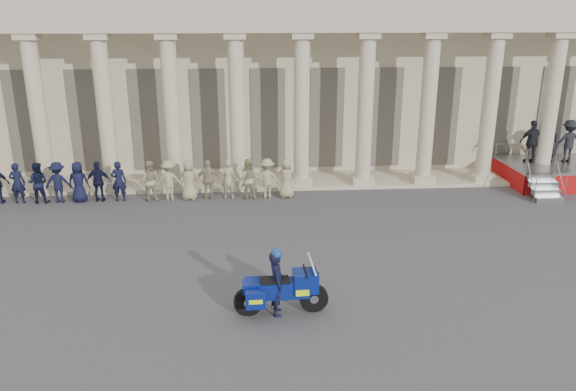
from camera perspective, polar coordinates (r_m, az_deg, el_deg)
The scene contains 6 objects.
ground at distance 16.19m, azimuth -0.77°, elevation -7.73°, with size 90.00×90.00×0.00m, color #3B3B3E.
building at distance 29.39m, azimuth -2.39°, elevation 13.25°, with size 40.00×12.50×9.00m.
officer_rank at distance 22.93m, azimuth -18.78°, elevation 1.35°, with size 15.82×0.61×1.60m.
reviewing_stand at distance 26.59m, azimuth 26.02°, elevation 4.12°, with size 4.43×4.20×2.72m.
motorcycle at distance 13.84m, azimuth -0.61°, elevation -9.50°, with size 2.33×0.96×1.50m.
rider at distance 13.73m, azimuth -1.15°, elevation -8.73°, with size 0.42×0.62×1.73m.
Camera 1 is at (-0.75, -14.53, 7.10)m, focal length 35.00 mm.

